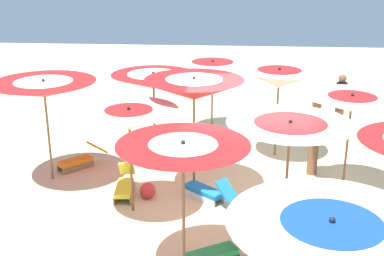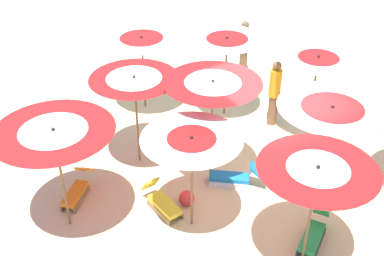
{
  "view_description": "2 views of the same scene",
  "coord_description": "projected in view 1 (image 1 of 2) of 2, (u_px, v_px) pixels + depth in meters",
  "views": [
    {
      "loc": [
        9.37,
        -0.46,
        4.93
      ],
      "look_at": [
        -1.14,
        -1.24,
        1.24
      ],
      "focal_mm": 47.56,
      "sensor_mm": 36.0,
      "label": 1
    },
    {
      "loc": [
        6.68,
        -6.3,
        7.23
      ],
      "look_at": [
        -1.1,
        -1.36,
        1.18
      ],
      "focal_mm": 46.61,
      "sensor_mm": 36.0,
      "label": 2
    }
  ],
  "objects": [
    {
      "name": "beach_umbrella_5",
      "position": [
        194.0,
        89.0,
        10.35
      ],
      "size": [
        2.04,
        2.04,
        2.53
      ],
      "color": "brown",
      "rests_on": "ground"
    },
    {
      "name": "beach_umbrella_8",
      "position": [
        213.0,
        68.0,
        13.87
      ],
      "size": [
        2.13,
        2.13,
        2.14
      ],
      "color": "brown",
      "rests_on": "ground"
    },
    {
      "name": "beach_umbrella_3",
      "position": [
        330.0,
        239.0,
        5.37
      ],
      "size": [
        2.24,
        2.24,
        2.31
      ],
      "color": "brown",
      "rests_on": "ground"
    },
    {
      "name": "beach_umbrella_0",
      "position": [
        44.0,
        89.0,
        10.92
      ],
      "size": [
        2.25,
        2.25,
        2.35
      ],
      "color": "brown",
      "rests_on": "ground"
    },
    {
      "name": "ground",
      "position": [
        248.0,
        206.0,
        10.43
      ],
      "size": [
        36.85,
        36.85,
        0.04
      ],
      "primitive_type": "cube",
      "color": "beige"
    },
    {
      "name": "beach_umbrella_6",
      "position": [
        290.0,
        134.0,
        8.79
      ],
      "size": [
        2.21,
        2.21,
        2.2
      ],
      "color": "brown",
      "rests_on": "ground"
    },
    {
      "name": "beachgoer_1",
      "position": [
        340.0,
        104.0,
        14.08
      ],
      "size": [
        0.3,
        0.3,
        1.74
      ],
      "rotation": [
        0.0,
        0.0,
        1.0
      ],
      "color": "brown",
      "rests_on": "ground"
    },
    {
      "name": "beach_umbrella_10",
      "position": [
        352.0,
        104.0,
        10.44
      ],
      "size": [
        1.94,
        1.94,
        2.18
      ],
      "color": "brown",
      "rests_on": "ground"
    },
    {
      "name": "beachgoer_0",
      "position": [
        314.0,
        135.0,
        11.56
      ],
      "size": [
        0.3,
        0.3,
        1.82
      ],
      "rotation": [
        0.0,
        0.0,
        4.74
      ],
      "color": "brown",
      "rests_on": "ground"
    },
    {
      "name": "lounger_4",
      "position": [
        80.0,
        160.0,
        12.16
      ],
      "size": [
        1.08,
        1.09,
        0.57
      ],
      "rotation": [
        0.0,
        0.0,
        5.49
      ],
      "color": "olive",
      "rests_on": "ground"
    },
    {
      "name": "beach_umbrella_9",
      "position": [
        279.0,
        78.0,
        12.32
      ],
      "size": [
        1.9,
        1.9,
        2.28
      ],
      "color": "brown",
      "rests_on": "ground"
    },
    {
      "name": "lounger_0",
      "position": [
        217.0,
        252.0,
        8.44
      ],
      "size": [
        0.88,
        1.15,
        0.63
      ],
      "rotation": [
        0.0,
        0.0,
        5.25
      ],
      "color": "#333338",
      "rests_on": "ground"
    },
    {
      "name": "beach_ball",
      "position": [
        148.0,
        191.0,
        10.66
      ],
      "size": [
        0.34,
        0.34,
        0.34
      ],
      "primitive_type": "sphere",
      "color": "red",
      "rests_on": "ground"
    },
    {
      "name": "lounger_3",
      "position": [
        208.0,
        191.0,
        10.55
      ],
      "size": [
        1.07,
        1.18,
        0.59
      ],
      "rotation": [
        0.0,
        0.0,
        4.01
      ],
      "color": "silver",
      "rests_on": "ground"
    },
    {
      "name": "beach_umbrella_4",
      "position": [
        153.0,
        81.0,
        11.87
      ],
      "size": [
        1.98,
        1.98,
        2.28
      ],
      "color": "brown",
      "rests_on": "ground"
    },
    {
      "name": "lounger_1",
      "position": [
        125.0,
        186.0,
        10.81
      ],
      "size": [
        1.11,
        0.43,
        0.59
      ],
      "rotation": [
        0.0,
        0.0,
        6.36
      ],
      "color": "olive",
      "rests_on": "ground"
    },
    {
      "name": "beach_umbrella_1",
      "position": [
        129.0,
        119.0,
        9.58
      ],
      "size": [
        1.9,
        1.9,
        2.18
      ],
      "color": "brown",
      "rests_on": "ground"
    },
    {
      "name": "beach_umbrella_2",
      "position": [
        183.0,
        156.0,
        7.61
      ],
      "size": [
        2.03,
        2.03,
        2.27
      ],
      "color": "brown",
      "rests_on": "ground"
    }
  ]
}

